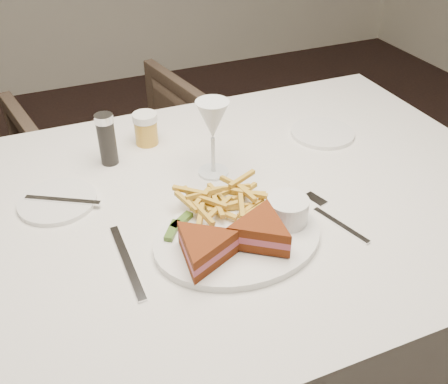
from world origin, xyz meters
TOP-DOWN VIEW (x-y plane):
  - table at (0.02, -0.00)m, footprint 1.37×0.92m
  - chair_far at (-0.02, 0.90)m, footprint 0.75×0.72m
  - table_setting at (0.01, -0.05)m, footprint 0.82×0.65m

SIDE VIEW (x-z plane):
  - chair_far at x=-0.02m, z-range 0.00..0.67m
  - table at x=0.02m, z-range 0.00..0.75m
  - table_setting at x=0.01m, z-range 0.70..0.88m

